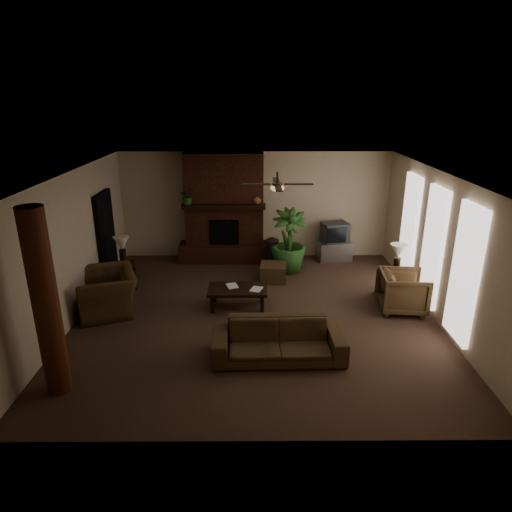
{
  "coord_description": "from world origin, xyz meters",
  "views": [
    {
      "loc": [
        -0.05,
        -8.06,
        4.15
      ],
      "look_at": [
        0.0,
        0.4,
        1.1
      ],
      "focal_mm": 31.48,
      "sensor_mm": 36.0,
      "label": 1
    }
  ],
  "objects_px": {
    "sofa": "(279,335)",
    "side_table_right": "(391,284)",
    "log_column": "(46,304)",
    "armchair_right": "(403,290)",
    "floor_plant": "(288,254)",
    "side_table_left": "(125,275)",
    "lamp_left": "(122,245)",
    "lamp_right": "(398,253)",
    "tv_stand": "(334,251)",
    "ottoman": "(273,272)",
    "floor_vase": "(272,250)",
    "armchair_left": "(106,286)",
    "coffee_table": "(237,291)"
  },
  "relations": [
    {
      "from": "armchair_right",
      "to": "lamp_left",
      "type": "relative_size",
      "value": 1.4
    },
    {
      "from": "floor_plant",
      "to": "side_table_left",
      "type": "xyz_separation_m",
      "value": [
        -3.8,
        -0.97,
        -0.16
      ]
    },
    {
      "from": "coffee_table",
      "to": "lamp_left",
      "type": "distance_m",
      "value": 2.88
    },
    {
      "from": "sofa",
      "to": "armchair_right",
      "type": "height_order",
      "value": "armchair_right"
    },
    {
      "from": "side_table_right",
      "to": "lamp_right",
      "type": "height_order",
      "value": "lamp_right"
    },
    {
      "from": "sofa",
      "to": "ottoman",
      "type": "distance_m",
      "value": 3.33
    },
    {
      "from": "armchair_left",
      "to": "lamp_left",
      "type": "xyz_separation_m",
      "value": [
        0.02,
        1.22,
        0.45
      ]
    },
    {
      "from": "side_table_right",
      "to": "lamp_right",
      "type": "relative_size",
      "value": 0.85
    },
    {
      "from": "sofa",
      "to": "floor_plant",
      "type": "xyz_separation_m",
      "value": [
        0.45,
        3.93,
        0.01
      ]
    },
    {
      "from": "armchair_right",
      "to": "lamp_left",
      "type": "bearing_deg",
      "value": 83.49
    },
    {
      "from": "tv_stand",
      "to": "lamp_right",
      "type": "relative_size",
      "value": 1.31
    },
    {
      "from": "armchair_left",
      "to": "coffee_table",
      "type": "height_order",
      "value": "armchair_left"
    },
    {
      "from": "log_column",
      "to": "ottoman",
      "type": "distance_m",
      "value": 5.48
    },
    {
      "from": "tv_stand",
      "to": "side_table_left",
      "type": "xyz_separation_m",
      "value": [
        -5.09,
        -1.75,
        0.03
      ]
    },
    {
      "from": "side_table_left",
      "to": "lamp_left",
      "type": "height_order",
      "value": "lamp_left"
    },
    {
      "from": "floor_vase",
      "to": "lamp_right",
      "type": "distance_m",
      "value": 3.25
    },
    {
      "from": "tv_stand",
      "to": "side_table_right",
      "type": "bearing_deg",
      "value": -75.54
    },
    {
      "from": "armchair_right",
      "to": "tv_stand",
      "type": "height_order",
      "value": "armchair_right"
    },
    {
      "from": "lamp_right",
      "to": "floor_plant",
      "type": "bearing_deg",
      "value": 144.66
    },
    {
      "from": "armchair_right",
      "to": "floor_plant",
      "type": "bearing_deg",
      "value": 49.57
    },
    {
      "from": "armchair_right",
      "to": "floor_plant",
      "type": "distance_m",
      "value": 3.08
    },
    {
      "from": "log_column",
      "to": "armchair_right",
      "type": "xyz_separation_m",
      "value": [
        5.92,
        2.57,
        -0.95
      ]
    },
    {
      "from": "sofa",
      "to": "lamp_right",
      "type": "height_order",
      "value": "lamp_right"
    },
    {
      "from": "armchair_right",
      "to": "lamp_right",
      "type": "relative_size",
      "value": 1.4
    },
    {
      "from": "side_table_right",
      "to": "floor_plant",
      "type": "bearing_deg",
      "value": 144.83
    },
    {
      "from": "sofa",
      "to": "lamp_left",
      "type": "distance_m",
      "value": 4.5
    },
    {
      "from": "armchair_left",
      "to": "side_table_left",
      "type": "distance_m",
      "value": 1.25
    },
    {
      "from": "sofa",
      "to": "ottoman",
      "type": "relative_size",
      "value": 3.65
    },
    {
      "from": "sofa",
      "to": "side_table_right",
      "type": "xyz_separation_m",
      "value": [
        2.59,
        2.43,
        -0.15
      ]
    },
    {
      "from": "log_column",
      "to": "side_table_right",
      "type": "xyz_separation_m",
      "value": [
        5.9,
        3.27,
        -1.12
      ]
    },
    {
      "from": "sofa",
      "to": "armchair_left",
      "type": "relative_size",
      "value": 1.72
    },
    {
      "from": "coffee_table",
      "to": "tv_stand",
      "type": "height_order",
      "value": "tv_stand"
    },
    {
      "from": "lamp_left",
      "to": "side_table_right",
      "type": "xyz_separation_m",
      "value": [
        5.93,
        -0.54,
        -0.73
      ]
    },
    {
      "from": "sofa",
      "to": "side_table_right",
      "type": "height_order",
      "value": "sofa"
    },
    {
      "from": "side_table_right",
      "to": "armchair_right",
      "type": "bearing_deg",
      "value": -88.41
    },
    {
      "from": "coffee_table",
      "to": "armchair_left",
      "type": "bearing_deg",
      "value": -176.81
    },
    {
      "from": "coffee_table",
      "to": "lamp_left",
      "type": "bearing_deg",
      "value": 157.48
    },
    {
      "from": "side_table_left",
      "to": "side_table_right",
      "type": "relative_size",
      "value": 1.0
    },
    {
      "from": "tv_stand",
      "to": "floor_plant",
      "type": "relative_size",
      "value": 0.54
    },
    {
      "from": "lamp_right",
      "to": "side_table_right",
      "type": "bearing_deg",
      "value": 138.51
    },
    {
      "from": "side_table_left",
      "to": "side_table_right",
      "type": "height_order",
      "value": "same"
    },
    {
      "from": "log_column",
      "to": "floor_plant",
      "type": "relative_size",
      "value": 1.79
    },
    {
      "from": "tv_stand",
      "to": "coffee_table",
      "type": "bearing_deg",
      "value": -137.23
    },
    {
      "from": "ottoman",
      "to": "side_table_right",
      "type": "xyz_separation_m",
      "value": [
        2.53,
        -0.89,
        0.08
      ]
    },
    {
      "from": "tv_stand",
      "to": "floor_vase",
      "type": "relative_size",
      "value": 1.1
    },
    {
      "from": "lamp_left",
      "to": "ottoman",
      "type": "bearing_deg",
      "value": 5.93
    },
    {
      "from": "log_column",
      "to": "armchair_right",
      "type": "bearing_deg",
      "value": 23.46
    },
    {
      "from": "sofa",
      "to": "side_table_right",
      "type": "bearing_deg",
      "value": 41.6
    },
    {
      "from": "ottoman",
      "to": "side_table_right",
      "type": "bearing_deg",
      "value": -19.34
    },
    {
      "from": "ottoman",
      "to": "side_table_left",
      "type": "relative_size",
      "value": 1.09
    }
  ]
}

